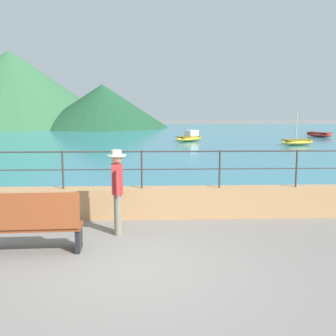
# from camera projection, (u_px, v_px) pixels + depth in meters

# --- Properties ---
(ground_plane) EXTENTS (120.00, 120.00, 0.00)m
(ground_plane) POSITION_uv_depth(u_px,v_px,m) (138.00, 269.00, 6.80)
(ground_plane) COLOR slate
(promenade_wall) EXTENTS (20.00, 0.56, 0.70)m
(promenade_wall) POSITION_uv_depth(u_px,v_px,m) (142.00, 203.00, 9.91)
(promenade_wall) COLOR tan
(promenade_wall) RESTS_ON ground
(railing) EXTENTS (18.44, 0.04, 0.90)m
(railing) POSITION_uv_depth(u_px,v_px,m) (142.00, 162.00, 9.76)
(railing) COLOR #383330
(railing) RESTS_ON promenade_wall
(lake_water) EXTENTS (64.00, 44.32, 0.06)m
(lake_water) POSITION_uv_depth(u_px,v_px,m) (149.00, 138.00, 32.31)
(lake_water) COLOR teal
(lake_water) RESTS_ON ground
(hill_main) EXTENTS (26.01, 26.01, 8.96)m
(hill_main) POSITION_uv_depth(u_px,v_px,m) (11.00, 88.00, 50.40)
(hill_main) COLOR #33663D
(hill_main) RESTS_ON ground
(hill_secondary) EXTENTS (14.69, 14.69, 4.77)m
(hill_secondary) POSITION_uv_depth(u_px,v_px,m) (102.00, 106.00, 46.04)
(hill_secondary) COLOR #1E4C2D
(hill_secondary) RESTS_ON ground
(bench_main) EXTENTS (1.72, 0.63, 1.13)m
(bench_main) POSITION_uv_depth(u_px,v_px,m) (33.00, 223.00, 7.47)
(bench_main) COLOR brown
(bench_main) RESTS_ON ground
(person_walking) EXTENTS (0.38, 0.57, 1.75)m
(person_walking) POSITION_uv_depth(u_px,v_px,m) (117.00, 187.00, 8.53)
(person_walking) COLOR slate
(person_walking) RESTS_ON ground
(boat_0) EXTENTS (2.46, 1.51, 2.24)m
(boat_0) POSITION_uv_depth(u_px,v_px,m) (297.00, 142.00, 26.60)
(boat_0) COLOR gold
(boat_0) RESTS_ON lake_water
(boat_2) EXTENTS (2.02, 2.41, 0.36)m
(boat_2) POSITION_uv_depth(u_px,v_px,m) (319.00, 134.00, 33.06)
(boat_2) COLOR red
(boat_2) RESTS_ON lake_water
(boat_5) EXTENTS (2.35, 2.16, 0.76)m
(boat_5) POSITION_uv_depth(u_px,v_px,m) (189.00, 137.00, 29.26)
(boat_5) COLOR gold
(boat_5) RESTS_ON lake_water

